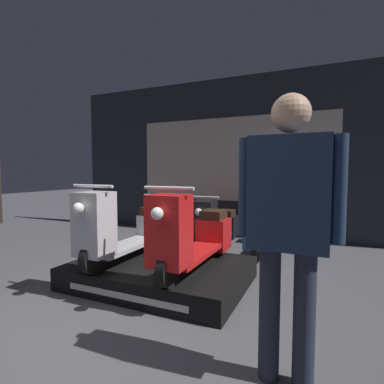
% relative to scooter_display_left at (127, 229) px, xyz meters
% --- Properties ---
extents(ground_plane, '(30.00, 30.00, 0.00)m').
position_rel_scooter_display_left_xyz_m(ground_plane, '(0.40, -1.07, -0.61)').
color(ground_plane, '#4C4C51').
extents(shop_wall_back, '(7.34, 0.09, 3.20)m').
position_rel_scooter_display_left_xyz_m(shop_wall_back, '(0.40, 3.04, 0.99)').
color(shop_wall_back, '#23282D').
rests_on(shop_wall_back, ground_plane).
extents(display_platform, '(1.96, 1.41, 0.25)m').
position_rel_scooter_display_left_xyz_m(display_platform, '(0.44, 0.04, -0.49)').
color(display_platform, black).
rests_on(display_platform, ground_plane).
extents(scooter_display_left, '(0.50, 1.65, 0.93)m').
position_rel_scooter_display_left_xyz_m(scooter_display_left, '(0.00, 0.00, 0.00)').
color(scooter_display_left, black).
rests_on(scooter_display_left, display_platform).
extents(scooter_display_right, '(0.50, 1.65, 0.93)m').
position_rel_scooter_display_left_xyz_m(scooter_display_right, '(0.88, 0.00, 0.00)').
color(scooter_display_right, black).
rests_on(scooter_display_right, display_platform).
extents(scooter_backrow_0, '(0.50, 1.65, 0.93)m').
position_rel_scooter_display_left_xyz_m(scooter_backrow_0, '(-0.38, 1.91, -0.25)').
color(scooter_backrow_0, black).
rests_on(scooter_backrow_0, ground_plane).
extents(scooter_backrow_1, '(0.50, 1.65, 0.93)m').
position_rel_scooter_display_left_xyz_m(scooter_backrow_1, '(0.45, 1.91, -0.25)').
color(scooter_backrow_1, black).
rests_on(scooter_backrow_1, ground_plane).
extents(scooter_backrow_2, '(0.50, 1.65, 0.93)m').
position_rel_scooter_display_left_xyz_m(scooter_backrow_2, '(1.29, 1.91, -0.25)').
color(scooter_backrow_2, black).
rests_on(scooter_backrow_2, ground_plane).
extents(person_right_browsing, '(0.62, 0.26, 1.77)m').
position_rel_scooter_display_left_xyz_m(person_right_browsing, '(1.98, -1.07, 0.45)').
color(person_right_browsing, '#232838').
rests_on(person_right_browsing, ground_plane).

